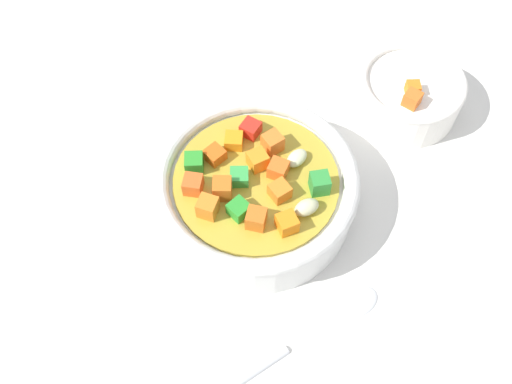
{
  "coord_description": "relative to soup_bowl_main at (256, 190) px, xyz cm",
  "views": [
    {
      "loc": [
        -11.55,
        26.6,
        50.43
      ],
      "look_at": [
        0.0,
        0.0,
        2.64
      ],
      "focal_mm": 41.16,
      "sensor_mm": 36.0,
      "label": 1
    }
  ],
  "objects": [
    {
      "name": "ground_plane",
      "position": [
        -0.0,
        -0.02,
        -4.09
      ],
      "size": [
        140.0,
        140.0,
        2.0
      ],
      "primitive_type": "cube",
      "color": "silver"
    },
    {
      "name": "spoon",
      "position": [
        -7.52,
        13.14,
        -2.7
      ],
      "size": [
        15.01,
        21.73,
        0.84
      ],
      "rotation": [
        0.0,
        0.0,
        4.13
      ],
      "color": "silver",
      "rests_on": "ground_plane"
    },
    {
      "name": "soup_bowl_main",
      "position": [
        0.0,
        0.0,
        0.0
      ],
      "size": [
        19.25,
        19.25,
        6.77
      ],
      "color": "white",
      "rests_on": "ground_plane"
    },
    {
      "name": "side_bowl_small",
      "position": [
        -10.04,
        -17.9,
        -0.6
      ],
      "size": [
        11.23,
        11.23,
        5.64
      ],
      "color": "white",
      "rests_on": "ground_plane"
    }
  ]
}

